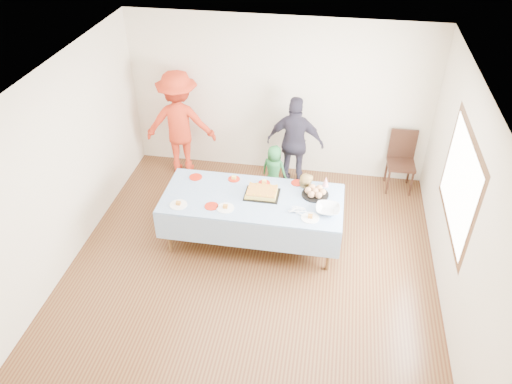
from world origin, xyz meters
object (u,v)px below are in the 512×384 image
at_px(dining_chair, 401,157).
at_px(adult_left, 180,123).
at_px(party_table, 252,201).
at_px(birthday_cake, 262,193).

xyz_separation_m(dining_chair, adult_left, (-3.71, -0.13, 0.36)).
relative_size(party_table, dining_chair, 2.47).
height_order(party_table, birthday_cake, birthday_cake).
relative_size(dining_chair, adult_left, 0.55).
xyz_separation_m(party_table, dining_chair, (2.17, 1.82, -0.16)).
xyz_separation_m(birthday_cake, adult_left, (-1.67, 1.61, 0.10)).
bearing_deg(birthday_cake, party_table, -144.74).
bearing_deg(party_table, dining_chair, 40.01).
relative_size(party_table, adult_left, 1.36).
distance_m(party_table, birthday_cake, 0.18).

